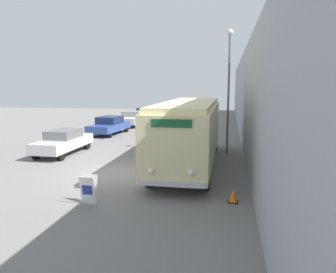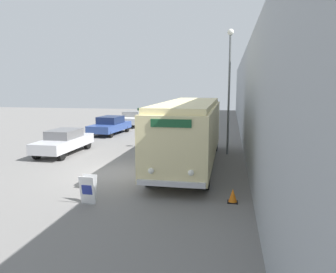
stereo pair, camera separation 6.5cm
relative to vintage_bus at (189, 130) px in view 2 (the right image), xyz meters
The scene contains 10 objects.
ground_plane 4.29m from the vintage_bus, 144.62° to the right, with size 80.00×80.00×0.00m, color slate.
building_wall_right 8.42m from the vintage_bus, 68.80° to the left, with size 0.30×60.00×6.33m.
vintage_bus is the anchor object (origin of this frame).
sign_board 6.84m from the vintage_bus, 113.80° to the right, with size 0.53×0.37×0.99m.
streetlamp 4.53m from the vintage_bus, 58.47° to the left, with size 0.36×0.36×7.14m.
parked_car_near 7.84m from the vintage_bus, 169.69° to the left, with size 1.77×4.67×1.43m.
parked_car_mid 12.21m from the vintage_bus, 129.64° to the left, with size 2.31×4.84×1.47m.
parked_car_far 16.76m from the vintage_bus, 116.57° to the left, with size 2.07×4.50×1.47m.
parked_car_distant 22.27m from the vintage_bus, 110.28° to the left, with size 1.92×4.48×1.43m.
traffic_cone 5.76m from the vintage_bus, 67.05° to the right, with size 0.36×0.36×0.49m.
Camera 2 is at (5.16, -13.94, 4.02)m, focal length 35.00 mm.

